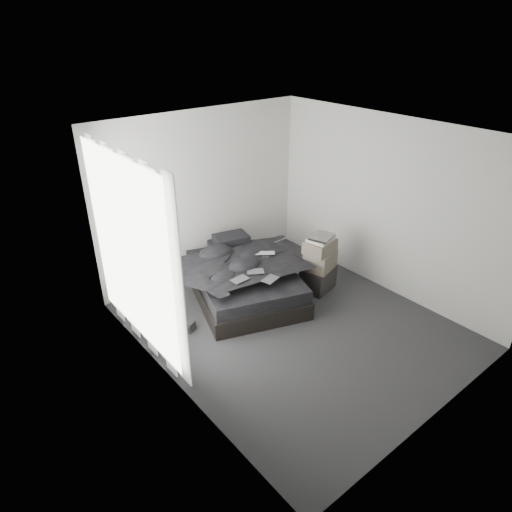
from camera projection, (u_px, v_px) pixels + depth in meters
floor at (293, 326)px, 6.23m from camera, size 3.60×4.20×0.01m
ceiling at (302, 134)px, 5.03m from camera, size 3.60×4.20×0.01m
wall_back at (203, 195)px, 7.08m from camera, size 3.60×0.01×2.60m
wall_front at (455, 316)px, 4.19m from camera, size 3.60×0.01×2.60m
wall_left at (168, 288)px, 4.63m from camera, size 0.01×4.20×2.60m
wall_right at (386, 206)px, 6.64m from camera, size 0.01×4.20×2.60m
window_left at (130, 252)px, 5.23m from camera, size 0.02×2.00×2.30m
curtain_left at (135, 256)px, 5.29m from camera, size 0.06×2.12×2.48m
bed at (244, 288)px, 6.85m from camera, size 1.94×2.22×0.25m
mattress at (244, 275)px, 6.75m from camera, size 1.87×2.15×0.20m
duvet at (245, 264)px, 6.61m from camera, size 1.82×1.95×0.22m
pillow_lower at (227, 246)px, 7.26m from camera, size 0.65×0.54×0.13m
pillow_upper at (231, 239)px, 7.21m from camera, size 0.59×0.47×0.12m
laptop at (265, 251)px, 6.74m from camera, size 0.35×0.33×0.02m
comic_a at (240, 275)px, 6.12m from camera, size 0.24×0.16×0.01m
comic_b at (255, 267)px, 6.31m from camera, size 0.28×0.25×0.01m
comic_c at (270, 274)px, 6.12m from camera, size 0.27×0.21×0.01m
side_stand at (153, 309)px, 6.01m from camera, size 0.38×0.38×0.65m
papers at (151, 287)px, 5.86m from camera, size 0.29×0.24×0.01m
floor_books at (187, 326)px, 6.12m from camera, size 0.20×0.23×0.13m
box_lower at (318, 278)px, 7.01m from camera, size 0.56×0.48×0.36m
box_mid at (320, 260)px, 6.86m from camera, size 0.54×0.48×0.28m
box_upper at (320, 246)px, 6.74m from camera, size 0.49×0.42×0.19m
art_book_white at (321, 239)px, 6.70m from camera, size 0.43×0.37×0.04m
art_book_snake at (322, 237)px, 6.68m from camera, size 0.44×0.39×0.03m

